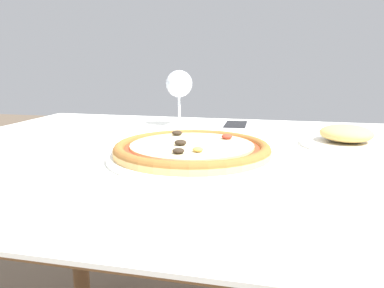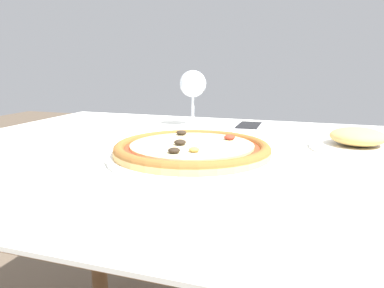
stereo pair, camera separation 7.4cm
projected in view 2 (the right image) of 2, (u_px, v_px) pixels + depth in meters
dining_table at (194, 188)px, 0.84m from camera, size 1.24×0.96×0.73m
pizza_plate at (192, 150)px, 0.74m from camera, size 0.34×0.34×0.04m
fork at (45, 133)px, 1.00m from camera, size 0.04×0.17×0.00m
wine_glass_far_left at (193, 86)px, 1.11m from camera, size 0.08×0.08×0.17m
cell_phone at (249, 127)px, 1.08m from camera, size 0.07×0.15×0.01m
side_plate at (357, 141)px, 0.82m from camera, size 0.20×0.20×0.05m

